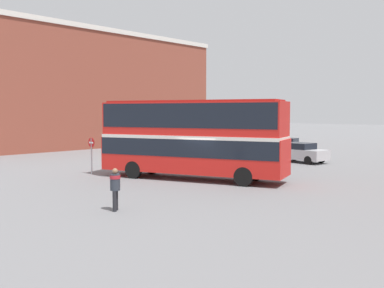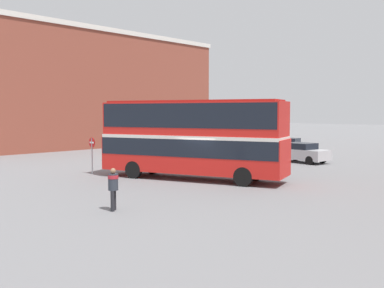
% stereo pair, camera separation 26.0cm
% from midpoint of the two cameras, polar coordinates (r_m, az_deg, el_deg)
% --- Properties ---
extents(ground_plane, '(240.00, 240.00, 0.00)m').
position_cam_midpoint_polar(ground_plane, '(25.43, 1.24, -4.75)').
color(ground_plane, slate).
extents(building_row_left, '(10.68, 32.37, 12.93)m').
position_cam_midpoint_polar(building_row_left, '(53.94, -13.91, 6.70)').
color(building_row_left, brown).
rests_on(building_row_left, ground_plane).
extents(double_decker_bus, '(11.17, 5.71, 4.57)m').
position_cam_midpoint_polar(double_decker_bus, '(25.89, -0.29, 1.24)').
color(double_decker_bus, red).
rests_on(double_decker_bus, ground_plane).
extents(pedestrian_foreground, '(0.59, 0.59, 1.70)m').
position_cam_midpoint_polar(pedestrian_foreground, '(18.03, -10.14, -5.13)').
color(pedestrian_foreground, '#232328').
rests_on(pedestrian_foreground, ground_plane).
extents(parked_car_kerb_near, '(4.87, 2.70, 1.50)m').
position_cam_midpoint_polar(parked_car_kerb_near, '(42.58, 11.19, -0.21)').
color(parked_car_kerb_near, silver).
rests_on(parked_car_kerb_near, ground_plane).
extents(parked_car_side_street, '(4.16, 2.27, 1.52)m').
position_cam_midpoint_polar(parked_car_side_street, '(35.73, 13.44, -1.05)').
color(parked_car_side_street, silver).
rests_on(parked_car_side_street, ground_plane).
extents(no_entry_sign, '(0.61, 0.08, 2.30)m').
position_cam_midpoint_polar(no_entry_sign, '(28.83, -12.90, -0.71)').
color(no_entry_sign, gray).
rests_on(no_entry_sign, ground_plane).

